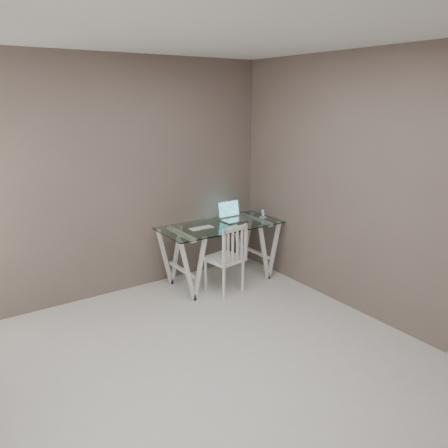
% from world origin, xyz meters
% --- Properties ---
extents(room, '(4.50, 4.52, 2.71)m').
position_xyz_m(room, '(-0.06, 0.02, 1.72)').
color(room, beige).
rests_on(room, ground).
extents(desk, '(1.50, 0.70, 0.75)m').
position_xyz_m(desk, '(1.20, 1.80, 0.38)').
color(desk, silver).
rests_on(desk, ground).
extents(chair, '(0.44, 0.44, 0.85)m').
position_xyz_m(chair, '(1.09, 1.46, 0.47)').
color(chair, silver).
rests_on(chair, ground).
extents(laptop, '(0.33, 0.28, 0.23)m').
position_xyz_m(laptop, '(1.45, 1.91, 0.80)').
color(laptop, silver).
rests_on(laptop, desk).
extents(keyboard, '(0.31, 0.13, 0.01)m').
position_xyz_m(keyboard, '(0.92, 1.78, 0.75)').
color(keyboard, silver).
rests_on(keyboard, desk).
extents(mouse, '(0.11, 0.06, 0.03)m').
position_xyz_m(mouse, '(1.18, 1.53, 0.76)').
color(mouse, white).
rests_on(mouse, desk).
extents(phone_dock, '(0.06, 0.06, 0.12)m').
position_xyz_m(phone_dock, '(1.83, 1.76, 0.78)').
color(phone_dock, white).
rests_on(phone_dock, desk).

